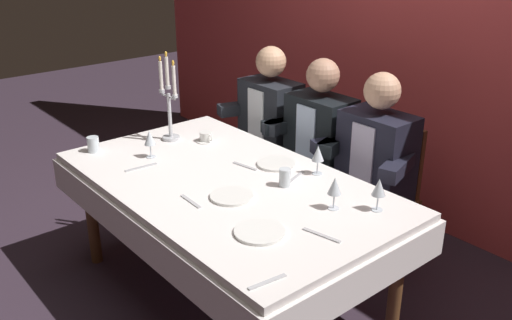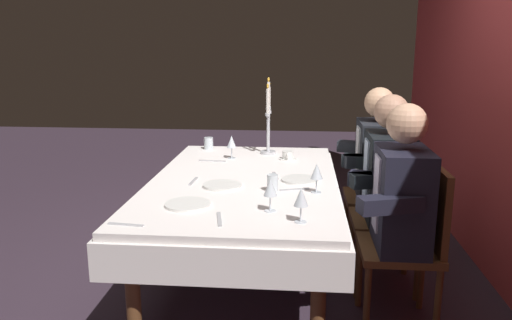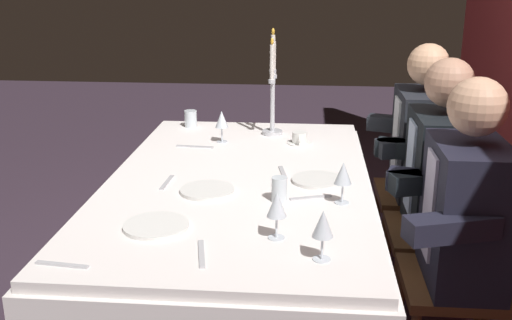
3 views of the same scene
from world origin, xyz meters
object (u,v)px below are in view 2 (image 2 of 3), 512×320
Objects in this scene: dining_table at (244,197)px; wine_glass_3 at (270,188)px; candelabra at (268,123)px; water_tumbler_1 at (209,143)px; wine_glass_0 at (301,198)px; seated_diner_1 at (389,176)px; dinner_plate_1 at (188,204)px; wine_glass_1 at (317,172)px; seated_diner_2 at (403,198)px; wine_glass_2 at (232,142)px; seated_diner_0 at (377,158)px; dinner_plate_0 at (300,180)px; coffee_cup_0 at (288,156)px; water_tumbler_0 at (273,183)px; dinner_plate_2 at (222,185)px.

wine_glass_3 is (0.59, 0.20, 0.24)m from dining_table.
water_tumbler_1 is (-0.12, -0.47, -0.18)m from candelabra.
dining_table is 0.84m from wine_glass_0.
dinner_plate_1 is at bearing -57.80° from seated_diner_1.
seated_diner_2 reaches higher than wine_glass_1.
wine_glass_2 is 1.04m from seated_diner_0.
wine_glass_2 reaches higher than dining_table.
candelabra reaches higher than dinner_plate_0.
wine_glass_2 is at bearing -144.03° from wine_glass_1.
seated_diner_2 reaches higher than water_tumbler_1.
coffee_cup_0 reaches higher than dinner_plate_0.
wine_glass_3 is at bearing -134.07° from wine_glass_0.
wine_glass_0 is 1.36m from wine_glass_2.
candelabra is 4.24× the size of coffee_cup_0.
water_tumbler_0 is at bearing -32.81° from dinner_plate_0.
wine_glass_3 is 0.13× the size of seated_diner_2.
wine_glass_0 and wine_glass_3 have the same top height.
seated_diner_0 is (-0.90, 0.46, -0.12)m from wine_glass_1.
dinner_plate_0 is 0.18× the size of seated_diner_1.
dinner_plate_0 is 0.28m from water_tumbler_0.
wine_glass_2 is 1.24× the size of coffee_cup_0.
candelabra is 1.30m from seated_diner_2.
wine_glass_3 is 1.14m from coffee_cup_0.
wine_glass_3 is at bearing 16.90° from wine_glass_2.
seated_diner_2 is at bearing 128.70° from wine_glass_0.
coffee_cup_0 is (0.29, 0.62, -0.02)m from water_tumbler_1.
dining_table is 14.70× the size of coffee_cup_0.
coffee_cup_0 is at bearing -80.64° from seated_diner_0.
candelabra is at bearing 125.66° from wine_glass_2.
water_tumbler_1 is (-1.42, -0.56, -0.07)m from wine_glass_3.
dinner_plate_0 is at bearing 165.91° from wine_glass_3.
dinner_plate_1 is at bearing 5.85° from water_tumbler_1.
coffee_cup_0 is at bearing -142.89° from seated_diner_2.
seated_diner_2 is (1.01, 0.78, -0.23)m from candelabra.
wine_glass_2 is 0.86m from water_tumbler_0.
wine_glass_0 is at bearing 25.10° from dining_table.
wine_glass_1 is (0.23, 0.09, 0.11)m from dinner_plate_0.
dinner_plate_1 reaches higher than dining_table.
water_tumbler_1 is at bearing -165.55° from dinner_plate_2.
seated_diner_1 is (0.55, 0.78, -0.23)m from candelabra.
wine_glass_1 reaches higher than water_tumbler_0.
wine_glass_0 is 1.00× the size of wine_glass_3.
water_tumbler_0 is at bearing 76.05° from dinner_plate_2.
coffee_cup_0 is (-1.08, 0.47, 0.02)m from dinner_plate_1.
dinner_plate_2 is 0.30m from water_tumbler_0.
seated_diner_1 is at bearing 58.97° from coffee_cup_0.
dining_table is at bearing -108.67° from seated_diner_2.
dinner_plate_0 is at bearing 41.06° from wine_glass_2.
seated_diner_0 is (-1.38, 0.54, -0.12)m from wine_glass_0.
water_tumbler_1 is at bearing -143.48° from wine_glass_2.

